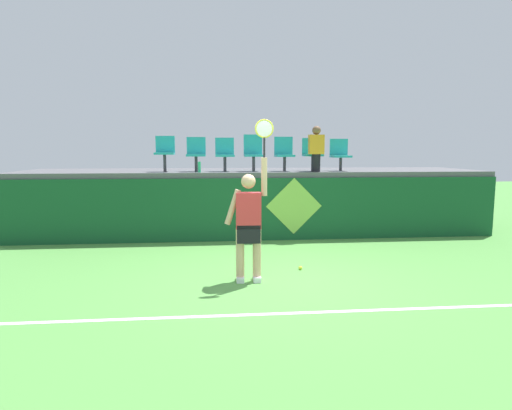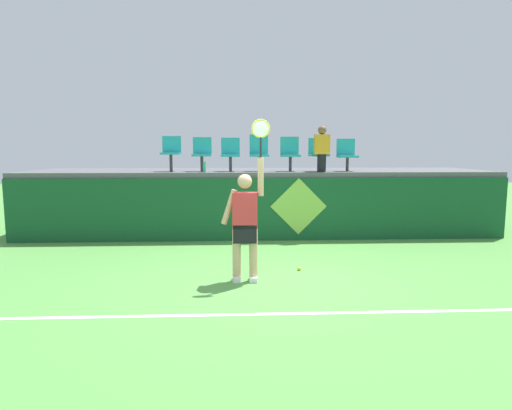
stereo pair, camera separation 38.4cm
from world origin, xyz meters
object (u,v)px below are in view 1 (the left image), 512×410
object	(u,v)px
tennis_ball	(300,268)
stadium_chair_2	(225,153)
tennis_player	(249,222)
stadium_chair_6	(340,153)
spectator_0	(316,148)
stadium_chair_1	(196,152)
stadium_chair_0	(165,151)
stadium_chair_3	(253,152)
stadium_chair_5	(312,153)
water_bottle	(199,167)
stadium_chair_4	(284,152)

from	to	relation	value
tennis_ball	stadium_chair_2	distance (m)	3.89
tennis_player	stadium_chair_6	xyz separation A→B (m)	(2.50, 3.71, 1.01)
spectator_0	stadium_chair_1	bearing A→B (deg)	171.53
tennis_player	tennis_ball	distance (m)	1.40
stadium_chair_0	stadium_chair_1	world-z (taller)	stadium_chair_0
tennis_player	tennis_ball	size ratio (longest dim) A/B	37.66
stadium_chair_3	spectator_0	xyz separation A→B (m)	(1.41, -0.42, 0.08)
stadium_chair_0	stadium_chair_5	bearing A→B (deg)	0.02
stadium_chair_2	stadium_chair_3	distance (m)	0.67
stadium_chair_1	spectator_0	xyz separation A→B (m)	(2.75, -0.41, 0.10)
water_bottle	stadium_chair_1	size ratio (longest dim) A/B	0.30
water_bottle	stadium_chair_6	xyz separation A→B (m)	(3.35, 0.48, 0.30)
water_bottle	stadium_chair_5	distance (m)	2.73
water_bottle	stadium_chair_4	distance (m)	2.07
stadium_chair_5	water_bottle	bearing A→B (deg)	-169.85
stadium_chair_1	stadium_chair_2	bearing A→B (deg)	-0.01
stadium_chair_1	stadium_chair_6	distance (m)	3.43
stadium_chair_0	spectator_0	world-z (taller)	spectator_0
stadium_chair_6	spectator_0	xyz separation A→B (m)	(-0.68, -0.41, 0.13)
stadium_chair_6	tennis_ball	bearing A→B (deg)	-116.55
stadium_chair_4	spectator_0	distance (m)	0.80
stadium_chair_3	stadium_chair_2	bearing A→B (deg)	-179.35
tennis_ball	stadium_chair_0	size ratio (longest dim) A/B	0.08
stadium_chair_1	stadium_chair_3	world-z (taller)	stadium_chair_3
stadium_chair_2	stadium_chair_6	xyz separation A→B (m)	(2.77, 0.00, -0.02)
stadium_chair_3	stadium_chair_4	distance (m)	0.73
water_bottle	stadium_chair_0	bearing A→B (deg)	149.24
stadium_chair_6	stadium_chair_3	bearing A→B (deg)	179.81
stadium_chair_5	stadium_chair_6	distance (m)	0.68
stadium_chair_0	stadium_chair_2	world-z (taller)	stadium_chair_0
stadium_chair_5	stadium_chair_6	world-z (taller)	stadium_chair_5
stadium_chair_4	tennis_ball	bearing A→B (deg)	-93.95
stadium_chair_4	spectator_0	bearing A→B (deg)	-31.39
stadium_chair_3	spectator_0	size ratio (longest dim) A/B	0.83
stadium_chair_2	spectator_0	xyz separation A→B (m)	(2.09, -0.41, 0.11)
tennis_player	water_bottle	xyz separation A→B (m)	(-0.85, 3.23, 0.72)
spectator_0	stadium_chair_0	bearing A→B (deg)	173.30
water_bottle	stadium_chair_4	xyz separation A→B (m)	(1.99, 0.48, 0.32)
stadium_chair_0	stadium_chair_5	world-z (taller)	stadium_chair_0
tennis_player	stadium_chair_0	xyz separation A→B (m)	(-1.65, 3.70, 1.07)
tennis_player	stadium_chair_2	size ratio (longest dim) A/B	3.15
tennis_player	stadium_chair_6	distance (m)	4.59
water_bottle	tennis_ball	bearing A→B (deg)	-56.51
tennis_player	stadium_chair_2	world-z (taller)	tennis_player
stadium_chair_0	stadium_chair_2	distance (m)	1.38
stadium_chair_0	stadium_chair_5	xyz separation A→B (m)	(3.47, 0.00, -0.04)
stadium_chair_0	stadium_chair_6	distance (m)	4.15
tennis_ball	stadium_chair_0	world-z (taller)	stadium_chair_0
tennis_ball	stadium_chair_6	size ratio (longest dim) A/B	0.09
tennis_player	water_bottle	size ratio (longest dim) A/B	10.23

